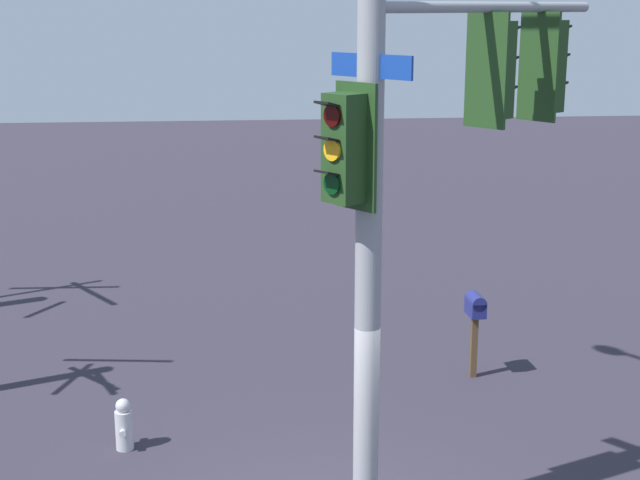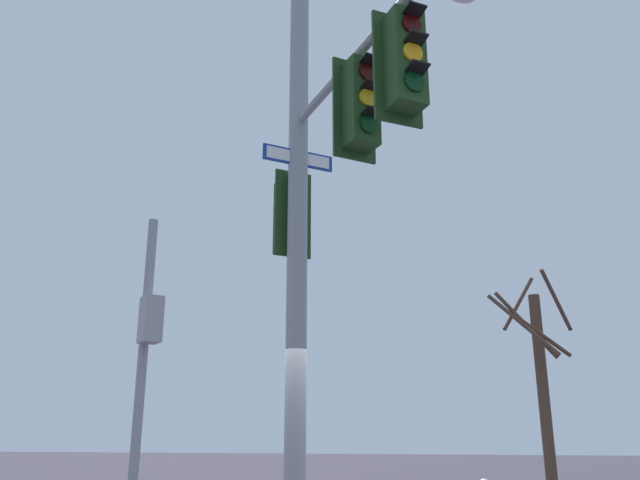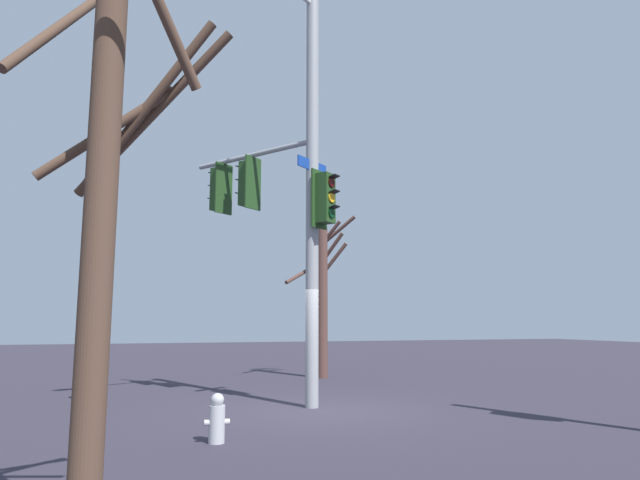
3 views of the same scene
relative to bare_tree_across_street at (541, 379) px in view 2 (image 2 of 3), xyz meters
name	(u,v)px [view 2 (image 2 of 3)]	position (x,y,z in m)	size (l,w,h in m)	color
main_signal_pole_assembly	(323,154)	(-3.48, -7.37, 2.52)	(3.42, 5.23, 9.57)	gray
secondary_pole_assembly	(146,338)	(-8.91, -1.47, 0.98)	(0.73, 0.74, 6.53)	gray
bare_tree_across_street	(541,379)	(0.00, 0.00, 0.00)	(1.89, 1.86, 5.11)	#4E372A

